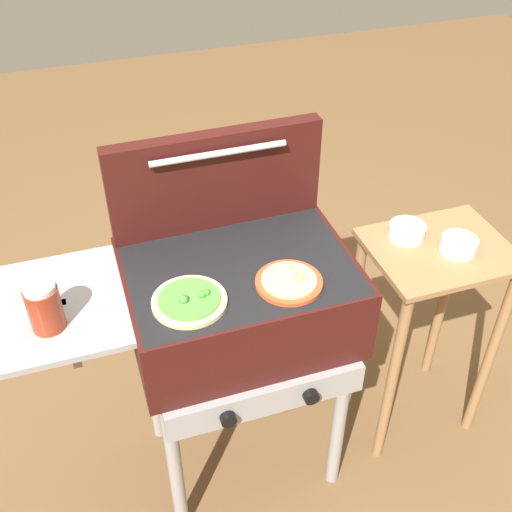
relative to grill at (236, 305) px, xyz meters
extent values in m
plane|color=brown|center=(0.01, 0.00, -0.76)|extent=(8.00, 8.00, 0.00)
cube|color=#38110F|center=(0.01, 0.00, 0.02)|extent=(0.64, 0.48, 0.24)
cube|color=black|center=(0.01, 0.00, 0.14)|extent=(0.61, 0.46, 0.01)
cube|color=gray|center=(-0.47, 0.00, 0.13)|extent=(0.32, 0.41, 0.02)
cube|color=gray|center=(-0.47, 0.00, 0.02)|extent=(0.02, 0.02, 0.24)
cube|color=gray|center=(0.01, -0.25, -0.15)|extent=(0.58, 0.02, 0.10)
cylinder|color=black|center=(-0.11, -0.27, -0.15)|extent=(0.04, 0.02, 0.04)
cylinder|color=black|center=(0.13, -0.27, -0.15)|extent=(0.04, 0.02, 0.04)
cylinder|color=gray|center=(-0.26, -0.19, -0.43)|extent=(0.04, 0.04, 0.66)
cylinder|color=gray|center=(0.28, -0.19, -0.43)|extent=(0.04, 0.04, 0.66)
cylinder|color=gray|center=(-0.26, 0.19, -0.43)|extent=(0.04, 0.04, 0.66)
cylinder|color=gray|center=(0.28, 0.19, -0.43)|extent=(0.04, 0.04, 0.66)
cube|color=#38110F|center=(0.01, 0.22, 0.29)|extent=(0.63, 0.06, 0.30)
cylinder|color=#B7B7BC|center=(0.01, 0.17, 0.40)|extent=(0.38, 0.02, 0.02)
cylinder|color=#E0C17F|center=(-0.15, -0.10, 0.15)|extent=(0.20, 0.20, 0.01)
cylinder|color=#4C8C38|center=(-0.15, -0.10, 0.16)|extent=(0.16, 0.16, 0.01)
sphere|color=#45832D|center=(-0.12, -0.10, 0.17)|extent=(0.02, 0.02, 0.02)
sphere|color=green|center=(-0.11, -0.10, 0.17)|extent=(0.02, 0.02, 0.02)
sphere|color=#427A37|center=(-0.17, -0.11, 0.17)|extent=(0.03, 0.03, 0.03)
cylinder|color=#C64723|center=(0.12, -0.11, 0.15)|extent=(0.18, 0.18, 0.01)
cylinder|color=#EDD17A|center=(0.12, -0.11, 0.16)|extent=(0.15, 0.15, 0.01)
sphere|color=#D7C260|center=(0.14, -0.07, 0.17)|extent=(0.02, 0.02, 0.02)
sphere|color=#B9E664|center=(0.15, -0.11, 0.17)|extent=(0.03, 0.03, 0.03)
sphere|color=#EFC981|center=(0.09, -0.06, 0.17)|extent=(0.02, 0.02, 0.02)
sphere|color=#F2D464|center=(0.14, -0.13, 0.17)|extent=(0.02, 0.02, 0.02)
cylinder|color=maroon|center=(-0.50, -0.07, 0.20)|extent=(0.08, 0.08, 0.12)
cylinder|color=silver|center=(-0.50, -0.07, 0.27)|extent=(0.08, 0.08, 0.01)
cube|color=olive|center=(0.67, 0.00, 0.03)|extent=(0.44, 0.36, 0.02)
cylinder|color=olive|center=(0.48, -0.15, -0.37)|extent=(0.04, 0.04, 0.78)
cylinder|color=olive|center=(0.86, -0.15, -0.37)|extent=(0.04, 0.04, 0.78)
cylinder|color=olive|center=(0.48, 0.15, -0.37)|extent=(0.04, 0.04, 0.78)
cylinder|color=olive|center=(0.86, 0.15, -0.37)|extent=(0.04, 0.04, 0.78)
cylinder|color=silver|center=(0.71, -0.03, 0.07)|extent=(0.11, 0.11, 0.04)
cylinder|color=#996B47|center=(0.71, -0.03, 0.06)|extent=(0.09, 0.09, 0.02)
cylinder|color=silver|center=(0.60, 0.09, 0.07)|extent=(0.12, 0.12, 0.04)
cylinder|color=maroon|center=(0.60, 0.09, 0.06)|extent=(0.09, 0.09, 0.02)
camera|label=1|loc=(-0.36, -1.27, 1.24)|focal=43.52mm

